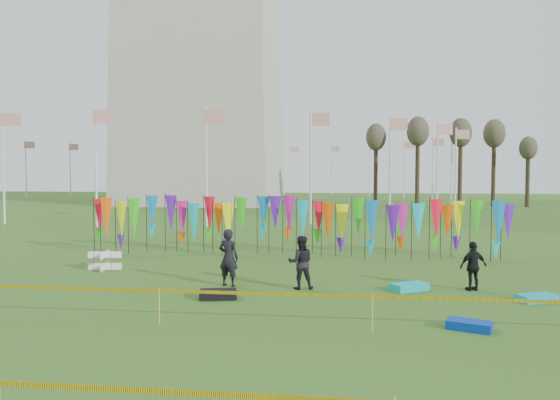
# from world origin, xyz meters

# --- Properties ---
(ground) EXTENTS (160.00, 160.00, 0.00)m
(ground) POSITION_xyz_m (0.00, 0.00, 0.00)
(ground) COLOR #2F5317
(ground) RESTS_ON ground
(flagpole_ring) EXTENTS (57.40, 56.16, 8.00)m
(flagpole_ring) POSITION_xyz_m (-14.00, 48.00, 4.00)
(flagpole_ring) COLOR silver
(flagpole_ring) RESTS_ON ground
(banner_row) EXTENTS (18.64, 0.64, 2.48)m
(banner_row) POSITION_xyz_m (0.28, 9.22, 1.60)
(banner_row) COLOR black
(banner_row) RESTS_ON ground
(caution_tape_near) EXTENTS (26.00, 0.02, 0.90)m
(caution_tape_near) POSITION_xyz_m (-0.22, -1.87, 0.78)
(caution_tape_near) COLOR yellow
(caution_tape_near) RESTS_ON ground
(caution_tape_far) EXTENTS (26.00, 0.02, 0.90)m
(caution_tape_far) POSITION_xyz_m (-0.22, -7.66, 0.78)
(caution_tape_far) COLOR yellow
(caution_tape_far) RESTS_ON ground
(box_kite) EXTENTS (0.64, 0.64, 0.71)m
(box_kite) POSITION_xyz_m (-6.44, 4.91, 0.35)
(box_kite) COLOR red
(box_kite) RESTS_ON ground
(person_left) EXTENTS (0.78, 0.66, 1.85)m
(person_left) POSITION_xyz_m (-1.22, 2.66, 0.93)
(person_left) COLOR black
(person_left) RESTS_ON ground
(person_mid) EXTENTS (0.88, 0.63, 1.68)m
(person_mid) POSITION_xyz_m (1.12, 2.53, 0.84)
(person_mid) COLOR black
(person_mid) RESTS_ON ground
(person_right) EXTENTS (1.02, 0.80, 1.53)m
(person_right) POSITION_xyz_m (6.44, 2.93, 0.76)
(person_right) COLOR black
(person_right) RESTS_ON ground
(kite_bag_turquoise) EXTENTS (1.27, 1.09, 0.23)m
(kite_bag_turquoise) POSITION_xyz_m (4.49, 2.71, 0.11)
(kite_bag_turquoise) COLOR #0CB2B6
(kite_bag_turquoise) RESTS_ON ground
(kite_bag_blue) EXTENTS (1.12, 0.85, 0.21)m
(kite_bag_blue) POSITION_xyz_m (5.40, -1.40, 0.10)
(kite_bag_blue) COLOR #0A35AB
(kite_bag_blue) RESTS_ON ground
(kite_bag_black) EXTENTS (1.18, 0.84, 0.25)m
(kite_bag_black) POSITION_xyz_m (-1.15, 0.92, 0.12)
(kite_bag_black) COLOR black
(kite_bag_black) RESTS_ON ground
(kite_bag_teal) EXTENTS (1.20, 0.92, 0.21)m
(kite_bag_teal) POSITION_xyz_m (7.91, 1.65, 0.10)
(kite_bag_teal) COLOR #0EA2C7
(kite_bag_teal) RESTS_ON ground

